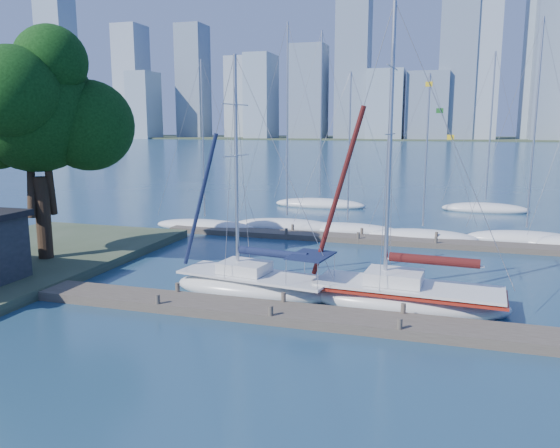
% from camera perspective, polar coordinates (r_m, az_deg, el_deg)
% --- Properties ---
extents(ground, '(700.00, 700.00, 0.00)m').
position_cam_1_polar(ground, '(22.81, -0.28, -9.75)').
color(ground, navy).
rests_on(ground, ground).
extents(near_dock, '(26.00, 2.00, 0.40)m').
position_cam_1_polar(near_dock, '(22.74, -0.28, -9.28)').
color(near_dock, '#453C33').
rests_on(near_dock, ground).
extents(far_dock, '(30.00, 1.80, 0.36)m').
position_cam_1_polar(far_dock, '(37.52, 9.86, -1.62)').
color(far_dock, '#453C33').
rests_on(far_dock, ground).
extents(far_shore, '(800.00, 100.00, 1.50)m').
position_cam_1_polar(far_shore, '(340.63, 15.90, 8.55)').
color(far_shore, '#38472D').
rests_on(far_shore, ground).
extents(tree, '(9.41, 8.60, 12.86)m').
position_cam_1_polar(tree, '(32.44, -24.21, 11.04)').
color(tree, black).
rests_on(tree, ground).
extents(sailboat_navy, '(8.19, 3.78, 11.49)m').
position_cam_1_polar(sailboat_navy, '(25.74, -2.65, -5.30)').
color(sailboat_navy, silver).
rests_on(sailboat_navy, ground).
extents(sailboat_maroon, '(8.70, 3.38, 13.33)m').
position_cam_1_polar(sailboat_maroon, '(24.37, 13.18, -6.17)').
color(sailboat_maroon, silver).
rests_on(sailboat_maroon, ground).
extents(bg_boat_0, '(8.13, 2.27, 12.90)m').
position_cam_1_polar(bg_boat_0, '(42.10, -7.84, -0.18)').
color(bg_boat_0, silver).
rests_on(bg_boat_0, ground).
extents(bg_boat_1, '(8.78, 4.10, 15.50)m').
position_cam_1_polar(bg_boat_1, '(41.56, 0.75, -0.16)').
color(bg_boat_1, silver).
rests_on(bg_boat_1, ground).
extents(bg_boat_2, '(8.19, 5.07, 11.87)m').
position_cam_1_polar(bg_boat_2, '(40.58, 7.06, -0.57)').
color(bg_boat_2, silver).
rests_on(bg_boat_2, ground).
extents(bg_boat_3, '(7.74, 4.09, 11.52)m').
position_cam_1_polar(bg_boat_3, '(38.93, 14.66, -1.27)').
color(bg_boat_3, silver).
rests_on(bg_boat_3, ground).
extents(bg_boat_4, '(8.02, 3.27, 14.93)m').
position_cam_1_polar(bg_boat_4, '(40.39, 24.30, -1.38)').
color(bg_boat_4, silver).
rests_on(bg_boat_4, ground).
extents(bg_boat_6, '(9.17, 5.73, 16.85)m').
position_cam_1_polar(bg_boat_6, '(53.24, 4.18, 2.14)').
color(bg_boat_6, silver).
rests_on(bg_boat_6, ground).
extents(bg_boat_7, '(7.92, 3.35, 14.61)m').
position_cam_1_polar(bg_boat_7, '(53.61, 20.64, 1.54)').
color(bg_boat_7, silver).
rests_on(bg_boat_7, ground).
extents(skyline, '(502.94, 51.31, 124.59)m').
position_cam_1_polar(skyline, '(312.81, 18.59, 14.82)').
color(skyline, '#7D93A2').
rests_on(skyline, ground).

